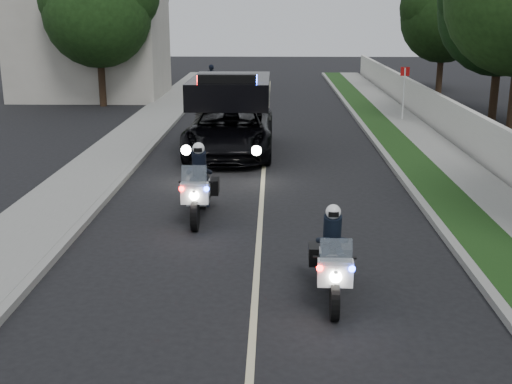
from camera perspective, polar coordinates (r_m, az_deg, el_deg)
ground at (r=11.91m, az=-0.01°, el=-8.18°), size 120.00×120.00×0.00m
curb_right at (r=21.75m, az=11.61°, el=2.79°), size 0.20×60.00×0.15m
grass_verge at (r=21.88m, az=13.42°, el=2.77°), size 1.20×60.00×0.16m
sidewalk_right at (r=22.19m, az=16.71°, el=2.71°), size 1.40×60.00×0.16m
property_wall at (r=22.34m, az=19.33°, el=4.33°), size 0.22×60.00×1.50m
curb_left at (r=21.86m, az=-10.09°, el=2.94°), size 0.20×60.00×0.15m
sidewalk_left at (r=22.11m, az=-12.89°, el=2.94°), size 2.00×60.00×0.16m
building_far at (r=38.32m, az=-14.41°, el=13.28°), size 8.00×6.00×7.00m
lane_marking at (r=21.43m, az=0.73°, el=2.73°), size 0.12×50.00×0.01m
police_moto_left at (r=15.64m, az=-5.00°, el=-2.30°), size 0.77×2.16×1.83m
police_moto_right at (r=11.49m, az=6.62°, el=-9.21°), size 0.73×1.97×1.66m
police_suv at (r=22.65m, az=-2.27°, el=3.43°), size 2.90×6.26×3.04m
bicycle at (r=37.04m, az=-3.93°, el=8.22°), size 0.75×1.94×1.00m
cyclist at (r=37.04m, az=-3.93°, el=8.22°), size 0.62×0.42×1.71m
sign_post at (r=29.58m, az=12.73°, el=5.97°), size 0.42×0.42×2.53m
tree_right_c at (r=31.35m, az=20.04°, el=5.94°), size 7.14×7.14×9.14m
tree_right_d at (r=28.74m, az=21.47°, el=4.98°), size 6.71×6.71×10.27m
tree_right_e at (r=40.76m, az=15.75°, el=8.36°), size 6.48×6.48×8.37m
tree_left_near at (r=34.91m, az=-13.29°, el=7.38°), size 7.15×7.15×9.09m
tree_left_far at (r=42.70m, az=-11.65°, el=8.94°), size 6.89×6.89×9.09m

